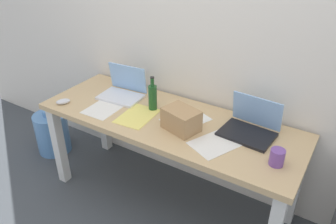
{
  "coord_description": "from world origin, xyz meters",
  "views": [
    {
      "loc": [
        1.01,
        -1.63,
        1.87
      ],
      "look_at": [
        0.0,
        0.0,
        0.77
      ],
      "focal_mm": 35.71,
      "sensor_mm": 36.0,
      "label": 1
    }
  ],
  "objects_px": {
    "laptop_right": "(250,127)",
    "computer_mouse": "(63,101)",
    "beer_bottle": "(153,97)",
    "water_cooler_jug": "(52,132)",
    "cardboard_box": "(181,120)",
    "coffee_mug": "(277,157)",
    "laptop_left": "(123,90)",
    "desk": "(168,131)"
  },
  "relations": [
    {
      "from": "laptop_right",
      "to": "computer_mouse",
      "type": "bearing_deg",
      "value": -165.0
    },
    {
      "from": "beer_bottle",
      "to": "water_cooler_jug",
      "type": "bearing_deg",
      "value": -176.03
    },
    {
      "from": "laptop_right",
      "to": "cardboard_box",
      "type": "relative_size",
      "value": 1.55
    },
    {
      "from": "coffee_mug",
      "to": "water_cooler_jug",
      "type": "xyz_separation_m",
      "value": [
        -1.99,
        0.08,
        -0.58
      ]
    },
    {
      "from": "beer_bottle",
      "to": "computer_mouse",
      "type": "height_order",
      "value": "beer_bottle"
    },
    {
      "from": "computer_mouse",
      "to": "cardboard_box",
      "type": "height_order",
      "value": "cardboard_box"
    },
    {
      "from": "computer_mouse",
      "to": "cardboard_box",
      "type": "distance_m",
      "value": 0.91
    },
    {
      "from": "laptop_left",
      "to": "water_cooler_jug",
      "type": "distance_m",
      "value": 0.97
    },
    {
      "from": "beer_bottle",
      "to": "laptop_left",
      "type": "bearing_deg",
      "value": 170.83
    },
    {
      "from": "desk",
      "to": "laptop_right",
      "type": "relative_size",
      "value": 5.33
    },
    {
      "from": "cardboard_box",
      "to": "water_cooler_jug",
      "type": "bearing_deg",
      "value": 178.08
    },
    {
      "from": "desk",
      "to": "beer_bottle",
      "type": "xyz_separation_m",
      "value": [
        -0.16,
        0.05,
        0.2
      ]
    },
    {
      "from": "desk",
      "to": "water_cooler_jug",
      "type": "xyz_separation_m",
      "value": [
        -1.24,
        -0.02,
        -0.43
      ]
    },
    {
      "from": "beer_bottle",
      "to": "water_cooler_jug",
      "type": "distance_m",
      "value": 1.25
    },
    {
      "from": "laptop_left",
      "to": "computer_mouse",
      "type": "relative_size",
      "value": 3.3
    },
    {
      "from": "beer_bottle",
      "to": "cardboard_box",
      "type": "height_order",
      "value": "beer_bottle"
    },
    {
      "from": "cardboard_box",
      "to": "water_cooler_jug",
      "type": "relative_size",
      "value": 0.52
    },
    {
      "from": "water_cooler_jug",
      "to": "laptop_right",
      "type": "bearing_deg",
      "value": 4.6
    },
    {
      "from": "cardboard_box",
      "to": "coffee_mug",
      "type": "distance_m",
      "value": 0.62
    },
    {
      "from": "coffee_mug",
      "to": "laptop_left",
      "type": "bearing_deg",
      "value": 170.4
    },
    {
      "from": "cardboard_box",
      "to": "water_cooler_jug",
      "type": "distance_m",
      "value": 1.5
    },
    {
      "from": "beer_bottle",
      "to": "cardboard_box",
      "type": "relative_size",
      "value": 1.13
    },
    {
      "from": "laptop_left",
      "to": "water_cooler_jug",
      "type": "relative_size",
      "value": 0.78
    },
    {
      "from": "computer_mouse",
      "to": "beer_bottle",
      "type": "bearing_deg",
      "value": 57.23
    },
    {
      "from": "cardboard_box",
      "to": "computer_mouse",
      "type": "bearing_deg",
      "value": -170.14
    },
    {
      "from": "coffee_mug",
      "to": "water_cooler_jug",
      "type": "distance_m",
      "value": 2.07
    },
    {
      "from": "laptop_left",
      "to": "beer_bottle",
      "type": "bearing_deg",
      "value": -9.17
    },
    {
      "from": "laptop_right",
      "to": "cardboard_box",
      "type": "xyz_separation_m",
      "value": [
        -0.38,
        -0.19,
        0.02
      ]
    },
    {
      "from": "desk",
      "to": "cardboard_box",
      "type": "height_order",
      "value": "cardboard_box"
    },
    {
      "from": "beer_bottle",
      "to": "coffee_mug",
      "type": "height_order",
      "value": "beer_bottle"
    },
    {
      "from": "laptop_right",
      "to": "water_cooler_jug",
      "type": "bearing_deg",
      "value": -175.4
    },
    {
      "from": "laptop_left",
      "to": "laptop_right",
      "type": "distance_m",
      "value": 0.99
    },
    {
      "from": "coffee_mug",
      "to": "cardboard_box",
      "type": "bearing_deg",
      "value": 176.64
    },
    {
      "from": "desk",
      "to": "beer_bottle",
      "type": "distance_m",
      "value": 0.26
    },
    {
      "from": "water_cooler_jug",
      "to": "laptop_left",
      "type": "bearing_deg",
      "value": 9.08
    },
    {
      "from": "laptop_right",
      "to": "desk",
      "type": "bearing_deg",
      "value": -166.98
    },
    {
      "from": "computer_mouse",
      "to": "water_cooler_jug",
      "type": "relative_size",
      "value": 0.24
    },
    {
      "from": "beer_bottle",
      "to": "coffee_mug",
      "type": "xyz_separation_m",
      "value": [
        0.91,
        -0.16,
        -0.05
      ]
    },
    {
      "from": "water_cooler_jug",
      "to": "beer_bottle",
      "type": "bearing_deg",
      "value": 3.97
    },
    {
      "from": "laptop_left",
      "to": "desk",
      "type": "bearing_deg",
      "value": -12.61
    },
    {
      "from": "cardboard_box",
      "to": "laptop_left",
      "type": "bearing_deg",
      "value": 164.23
    },
    {
      "from": "desk",
      "to": "computer_mouse",
      "type": "distance_m",
      "value": 0.8
    }
  ]
}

